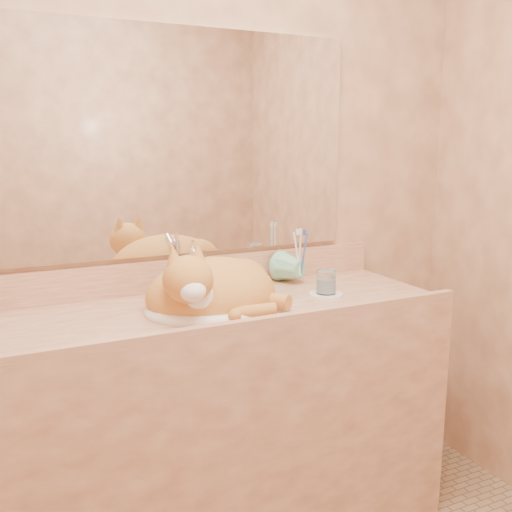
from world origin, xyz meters
name	(u,v)px	position (x,y,z in m)	size (l,w,h in m)	color
wall_back	(184,182)	(0.00, 1.00, 1.25)	(2.40, 0.02, 2.50)	#976344
vanity_counter	(215,424)	(0.00, 0.72, 0.42)	(1.60, 0.55, 0.85)	#9A6045
mirror	(184,143)	(0.00, 0.99, 1.39)	(1.30, 0.02, 0.80)	white
sink_basin	(212,289)	(-0.01, 0.70, 0.92)	(0.44, 0.37, 0.14)	white
faucet	(194,271)	(-0.01, 0.87, 0.94)	(0.05, 0.13, 0.19)	white
cat	(210,288)	(-0.02, 0.69, 0.93)	(0.45, 0.37, 0.25)	#B76E2A
soap_dispenser	(233,272)	(0.11, 0.81, 0.94)	(0.08, 0.08, 0.18)	#78C09A
toothbrush_cup	(301,271)	(0.42, 0.86, 0.91)	(0.12, 0.12, 0.11)	#78C09A
toothbrushes	(301,252)	(0.42, 0.86, 0.98)	(0.04, 0.04, 0.22)	white
saucer	(326,295)	(0.42, 0.68, 0.85)	(0.12, 0.12, 0.01)	white
water_glass	(326,282)	(0.42, 0.68, 0.90)	(0.07, 0.07, 0.08)	silver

